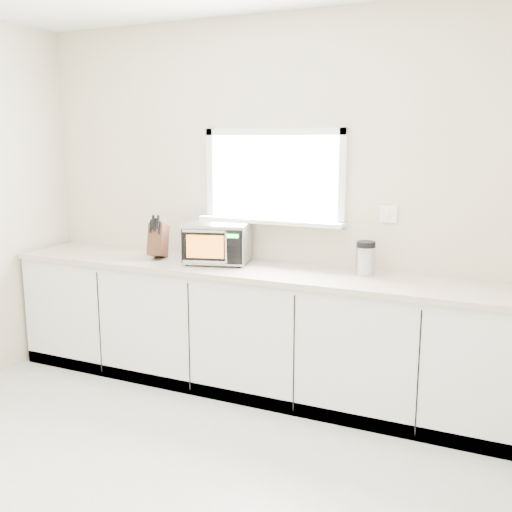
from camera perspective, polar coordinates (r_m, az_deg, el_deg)
The scene contains 7 objects.
back_wall at distance 4.46m, azimuth 1.80°, elevation 5.16°, with size 4.00×0.17×2.70m.
cabinets at distance 4.39m, azimuth 0.18°, elevation -7.29°, with size 3.92×0.60×0.88m, color silver.
countertop at distance 4.25m, azimuth 0.12°, elevation -1.44°, with size 3.92×0.64×0.04m, color beige.
microwave at distance 4.42m, azimuth -3.72°, elevation 1.32°, with size 0.54×0.47×0.30m.
knife_block at distance 4.63m, azimuth -9.30°, elevation 1.55°, with size 0.17×0.26×0.34m.
cutting_board at distance 4.67m, azimuth -4.40°, elevation 1.99°, with size 0.33×0.33×0.02m, color #A65F40.
coffee_grinder at distance 4.10m, azimuth 10.38°, elevation -0.17°, with size 0.17×0.17×0.23m.
Camera 1 is at (1.75, -2.08, 1.82)m, focal length 42.00 mm.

